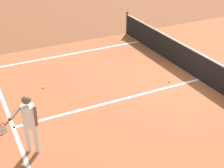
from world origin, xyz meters
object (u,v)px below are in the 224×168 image
Objects in this scene: net at (201,67)px; tennis_ball_mid_court at (43,87)px; player_near at (28,119)px; tennis_ball_near_net at (169,81)px.

tennis_ball_mid_court is (-1.81, -5.05, -0.46)m from net.
player_near is at bearing -78.66° from net.
tennis_ball_mid_court and tennis_ball_near_net have the same top height.
player_near reaches higher than net.
tennis_ball_mid_court is at bearing -110.65° from tennis_ball_near_net.
tennis_ball_mid_court is at bearing -109.67° from net.
player_near is (1.24, -6.16, 0.49)m from net.
tennis_ball_near_net is (-1.53, 5.11, -0.95)m from player_near.
net is 5.39m from tennis_ball_mid_court.
tennis_ball_mid_court is 4.28m from tennis_ball_near_net.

